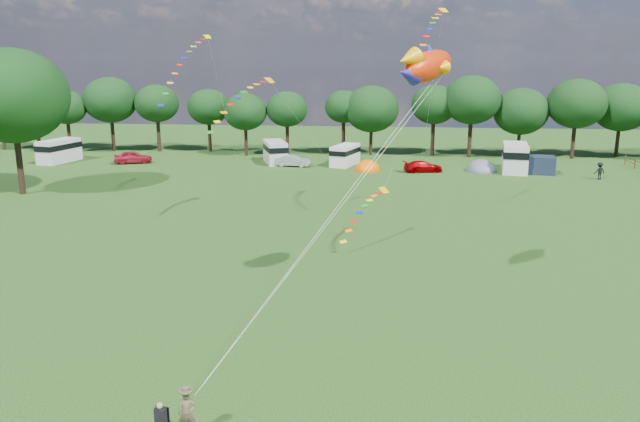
# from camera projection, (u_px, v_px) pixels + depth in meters

# --- Properties ---
(ground_plane) EXTENTS (180.00, 180.00, 0.00)m
(ground_plane) POSITION_uv_depth(u_px,v_px,m) (302.00, 339.00, 28.12)
(ground_plane) COLOR black
(ground_plane) RESTS_ON ground
(tree_line) EXTENTS (102.98, 10.98, 10.27)m
(tree_line) POSITION_uv_depth(u_px,v_px,m) (400.00, 106.00, 79.18)
(tree_line) COLOR black
(tree_line) RESTS_ON ground
(big_tree) EXTENTS (10.00, 10.00, 13.28)m
(big_tree) POSITION_uv_depth(u_px,v_px,m) (12.00, 96.00, 56.04)
(big_tree) COLOR black
(big_tree) RESTS_ON ground
(car_a) EXTENTS (4.84, 3.20, 1.50)m
(car_a) POSITION_uv_depth(u_px,v_px,m) (133.00, 157.00, 74.82)
(car_a) COLOR #AB1A2C
(car_a) RESTS_ON ground
(car_b) EXTENTS (3.93, 1.82, 1.34)m
(car_b) POSITION_uv_depth(u_px,v_px,m) (293.00, 161.00, 72.70)
(car_b) COLOR gray
(car_b) RESTS_ON ground
(car_c) EXTENTS (4.43, 2.69, 1.24)m
(car_c) POSITION_uv_depth(u_px,v_px,m) (423.00, 166.00, 69.16)
(car_c) COLOR #910003
(car_c) RESTS_ON ground
(car_d) EXTENTS (4.81, 2.52, 1.26)m
(car_d) POSITION_uv_depth(u_px,v_px,m) (528.00, 165.00, 69.83)
(car_d) COLOR black
(car_d) RESTS_ON ground
(campervan_a) EXTENTS (3.50, 5.97, 2.74)m
(campervan_a) POSITION_uv_depth(u_px,v_px,m) (59.00, 150.00, 75.54)
(campervan_a) COLOR silver
(campervan_a) RESTS_ON ground
(campervan_b) EXTENTS (3.91, 5.82, 2.63)m
(campervan_b) POSITION_uv_depth(u_px,v_px,m) (275.00, 151.00, 74.98)
(campervan_b) COLOR #B5B5B7
(campervan_b) RESTS_ON ground
(campervan_c) EXTENTS (3.49, 5.28, 2.39)m
(campervan_c) POSITION_uv_depth(u_px,v_px,m) (345.00, 154.00, 73.38)
(campervan_c) COLOR silver
(campervan_c) RESTS_ON ground
(campervan_d) EXTENTS (3.56, 6.55, 3.05)m
(campervan_d) POSITION_uv_depth(u_px,v_px,m) (515.00, 157.00, 69.43)
(campervan_d) COLOR silver
(campervan_d) RESTS_ON ground
(tent_orange) EXTENTS (3.04, 3.33, 2.38)m
(tent_orange) POSITION_uv_depth(u_px,v_px,m) (367.00, 170.00, 70.22)
(tent_orange) COLOR #F25D00
(tent_orange) RESTS_ON ground
(tent_greyblue) EXTENTS (3.52, 3.86, 2.62)m
(tent_greyblue) POSITION_uv_depth(u_px,v_px,m) (481.00, 171.00, 69.76)
(tent_greyblue) COLOR #525C70
(tent_greyblue) RESTS_ON ground
(awning_navy) EXTENTS (3.41, 2.91, 1.94)m
(awning_navy) POSITION_uv_depth(u_px,v_px,m) (540.00, 165.00, 68.09)
(awning_navy) COLOR #182035
(awning_navy) RESTS_ON ground
(kite_flyer) EXTENTS (0.64, 0.47, 1.62)m
(kite_flyer) POSITION_uv_depth(u_px,v_px,m) (187.00, 413.00, 20.79)
(kite_flyer) COLOR brown
(kite_flyer) RESTS_ON ground
(camp_chair) EXTENTS (0.60, 0.61, 1.24)m
(camp_chair) POSITION_uv_depth(u_px,v_px,m) (161.00, 416.00, 20.77)
(camp_chair) COLOR #99999E
(camp_chair) RESTS_ON ground
(fish_kite) EXTENTS (3.42, 3.84, 2.19)m
(fish_kite) POSITION_uv_depth(u_px,v_px,m) (424.00, 66.00, 29.39)
(fish_kite) COLOR red
(fish_kite) RESTS_ON ground
(streamer_kite_a) EXTENTS (3.31, 5.57, 5.75)m
(streamer_kite_a) POSITION_uv_depth(u_px,v_px,m) (188.00, 59.00, 52.12)
(streamer_kite_a) COLOR #E2D900
(streamer_kite_a) RESTS_ON ground
(streamer_kite_b) EXTENTS (4.31, 4.82, 3.84)m
(streamer_kite_b) POSITION_uv_depth(u_px,v_px,m) (246.00, 96.00, 46.26)
(streamer_kite_b) COLOR #EF9804
(streamer_kite_b) RESTS_ON ground
(streamer_kite_c) EXTENTS (3.18, 5.00, 2.81)m
(streamer_kite_c) POSITION_uv_depth(u_px,v_px,m) (368.00, 206.00, 41.96)
(streamer_kite_c) COLOR #E1B109
(streamer_kite_c) RESTS_ON ground
(walker_b) EXTENTS (1.28, 0.88, 1.81)m
(walker_b) POSITION_uv_depth(u_px,v_px,m) (600.00, 171.00, 64.81)
(walker_b) COLOR black
(walker_b) RESTS_ON ground
(streamer_kite_d) EXTENTS (2.70, 5.05, 4.29)m
(streamer_kite_d) POSITION_uv_depth(u_px,v_px,m) (433.00, 27.00, 44.92)
(streamer_kite_d) COLOR yellow
(streamer_kite_d) RESTS_ON ground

